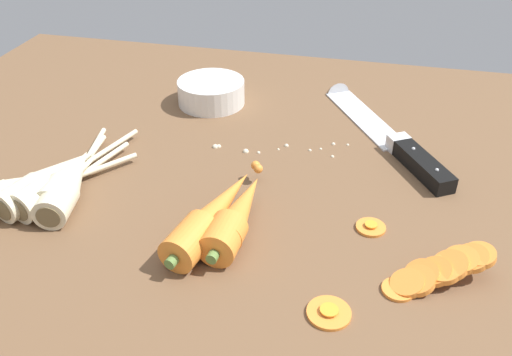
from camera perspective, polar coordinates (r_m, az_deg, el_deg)
The scene contains 14 objects.
ground_plane at distance 72.87cm, azimuth 0.36°, elevation -1.44°, with size 120.00×90.00×4.00cm, color brown.
chefs_knife at distance 84.73cm, azimuth 12.68°, elevation 5.22°, with size 20.89×31.42×4.18cm.
whole_carrot at distance 62.19cm, azimuth -4.67°, elevation -3.93°, with size 7.54×21.39×4.20cm.
whole_carrot_second at distance 62.01cm, azimuth -2.16°, elevation -3.95°, with size 5.11×18.60×4.20cm.
parsnip_front at distance 72.35cm, azimuth -19.06°, elevation -0.02°, with size 5.12×18.05×4.00cm.
parsnip_mid_left at distance 71.65cm, azimuth -20.02°, elevation -0.59°, with size 7.31×19.02×4.00cm.
parsnip_mid_right at distance 73.04cm, azimuth -20.57°, elevation -0.01°, with size 8.97×23.20×4.00cm.
parsnip_back at distance 72.18cm, azimuth -22.96°, elevation -1.05°, with size 15.39×18.85×4.00cm.
parsnip_outer at distance 71.62cm, azimuth -19.01°, elevation -0.38°, with size 6.48×22.32×4.00cm.
carrot_slice_stack at distance 59.08cm, azimuth 18.65°, elevation -9.19°, with size 11.15×7.74×4.03cm.
carrot_slice_stray_near at distance 54.15cm, azimuth 7.67°, elevation -13.72°, with size 4.35×4.35×0.70cm.
carrot_slice_stray_mid at distance 64.62cm, azimuth 11.97°, elevation -4.96°, with size 3.47×3.47×0.70cm.
prep_bowl at distance 90.96cm, azimuth -4.73°, elevation 9.06°, with size 11.00×11.00×4.00cm.
mince_crumbs at distance 78.20cm, azimuth 0.24°, elevation 3.31°, with size 19.32×5.88×0.88cm.
Camera 1 is at (13.09, -58.07, 40.04)cm, focal length 38.11 mm.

